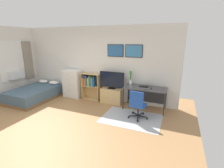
% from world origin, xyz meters
% --- Properties ---
extents(ground_plane, '(7.20, 7.20, 0.00)m').
position_xyz_m(ground_plane, '(0.00, 0.00, 0.00)').
color(ground_plane, '#A87A4C').
extents(wall_back_with_posters, '(6.12, 0.09, 2.70)m').
position_xyz_m(wall_back_with_posters, '(0.02, 2.43, 1.36)').
color(wall_back_with_posters, silver).
rests_on(wall_back_with_posters, ground_plane).
extents(area_rug, '(1.70, 1.20, 0.01)m').
position_xyz_m(area_rug, '(1.81, 1.23, 0.00)').
color(area_rug, '#B2B7BC').
rests_on(area_rug, ground_plane).
extents(bed, '(1.31, 1.98, 0.58)m').
position_xyz_m(bed, '(-2.06, 1.39, 0.23)').
color(bed, brown).
rests_on(bed, ground_plane).
extents(dresser, '(0.71, 0.46, 1.09)m').
position_xyz_m(dresser, '(-0.88, 2.15, 0.54)').
color(dresser, white).
rests_on(dresser, ground_plane).
extents(bookshelf, '(0.72, 0.30, 1.00)m').
position_xyz_m(bookshelf, '(-0.11, 2.21, 0.60)').
color(bookshelf, tan).
rests_on(bookshelf, ground_plane).
extents(tv_stand, '(0.77, 0.41, 0.54)m').
position_xyz_m(tv_stand, '(0.80, 2.17, 0.27)').
color(tv_stand, tan).
rests_on(tv_stand, ground_plane).
extents(television, '(0.91, 0.16, 0.61)m').
position_xyz_m(television, '(0.80, 2.15, 0.84)').
color(television, black).
rests_on(television, tv_stand).
extents(desk, '(1.35, 0.64, 0.74)m').
position_xyz_m(desk, '(2.01, 2.13, 0.61)').
color(desk, '#4C4C4F').
rests_on(desk, ground_plane).
extents(office_chair, '(0.57, 0.58, 0.86)m').
position_xyz_m(office_chair, '(1.96, 1.27, 0.46)').
color(office_chair, '#232326').
rests_on(office_chair, ground_plane).
extents(laptop, '(0.35, 0.38, 0.15)m').
position_xyz_m(laptop, '(1.96, 2.12, 0.80)').
color(laptop, '#B7B7BC').
rests_on(laptop, desk).
extents(computer_mouse, '(0.06, 0.10, 0.03)m').
position_xyz_m(computer_mouse, '(2.22, 1.99, 0.76)').
color(computer_mouse, '#262628').
rests_on(computer_mouse, desk).
extents(bamboo_vase, '(0.10, 0.10, 0.47)m').
position_xyz_m(bamboo_vase, '(1.46, 2.24, 0.99)').
color(bamboo_vase, silver).
rests_on(bamboo_vase, desk).
extents(wine_glass, '(0.07, 0.07, 0.18)m').
position_xyz_m(wine_glass, '(1.55, 2.00, 0.87)').
color(wine_glass, silver).
rests_on(wine_glass, desk).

